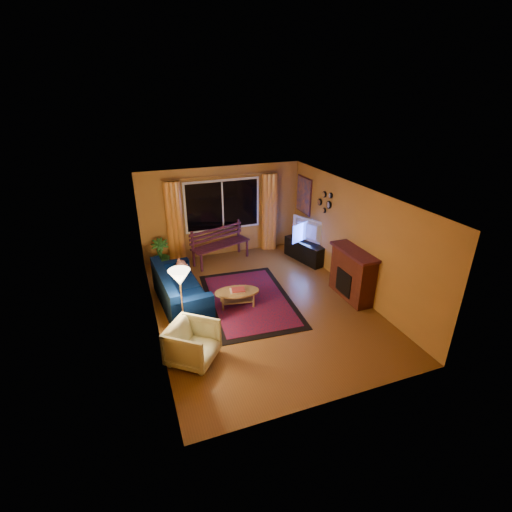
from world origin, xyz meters
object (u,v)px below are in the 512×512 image
object	(u,v)px
tv_console	(305,251)
sofa	(181,288)
bench	(221,253)
coffee_table	(237,298)
floor_lamp	(182,305)
armchair	(193,342)

from	to	relation	value
tv_console	sofa	bearing A→B (deg)	-176.90
bench	sofa	size ratio (longest dim) A/B	0.82
sofa	coffee_table	xyz separation A→B (m)	(1.14, -0.45, -0.23)
floor_lamp	sofa	bearing A→B (deg)	82.62
sofa	coffee_table	size ratio (longest dim) A/B	2.08
floor_lamp	coffee_table	world-z (taller)	floor_lamp
bench	sofa	distance (m)	2.36
bench	floor_lamp	size ratio (longest dim) A/B	1.18
sofa	floor_lamp	size ratio (longest dim) A/B	1.43
coffee_table	tv_console	world-z (taller)	tv_console
sofa	coffee_table	world-z (taller)	sofa
coffee_table	tv_console	xyz separation A→B (m)	(2.50, 1.61, 0.10)
sofa	armchair	xyz separation A→B (m)	(-0.13, -1.92, -0.01)
bench	coffee_table	xyz separation A→B (m)	(-0.28, -2.33, -0.07)
coffee_table	armchair	bearing A→B (deg)	-130.74
bench	floor_lamp	distance (m)	3.46
bench	sofa	world-z (taller)	sofa
sofa	tv_console	xyz separation A→B (m)	(3.64, 1.16, -0.14)
bench	sofa	bearing A→B (deg)	-145.93
floor_lamp	tv_console	bearing A→B (deg)	31.59
armchair	coffee_table	size ratio (longest dim) A/B	0.82
tv_console	floor_lamp	bearing A→B (deg)	-163.05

